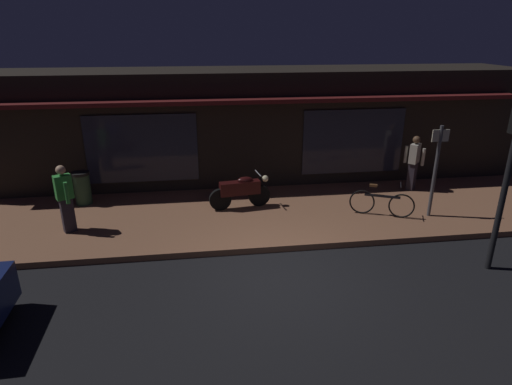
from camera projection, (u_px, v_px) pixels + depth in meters
ground_plane at (282, 276)px, 8.80m from camera, size 60.00×60.00×0.00m
sidewalk_slab at (260, 215)px, 11.55m from camera, size 18.00×4.00×0.15m
storefront_building at (246, 126)px, 14.08m from camera, size 18.00×3.30×3.60m
motorcycle at (241, 191)px, 11.66m from camera, size 1.70×0.56×0.97m
bicycle_parked at (381, 203)px, 11.19m from camera, size 1.53×0.73×0.91m
person_photographer at (65, 197)px, 10.13m from camera, size 0.44×0.58×1.67m
person_bystander at (414, 162)px, 12.89m from camera, size 0.50×0.49×1.67m
sign_post at (436, 166)px, 10.84m from camera, size 0.44×0.09×2.40m
trash_bin at (82, 188)px, 11.94m from camera, size 0.48×0.48×0.93m
traffic_light_pole at (512, 156)px, 8.22m from camera, size 0.24×0.33×3.60m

